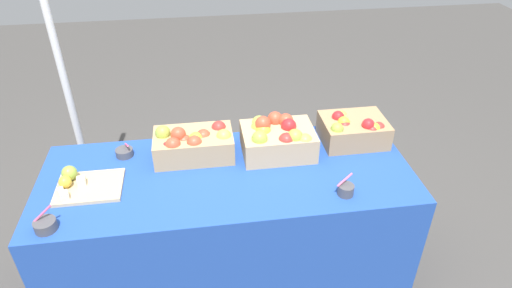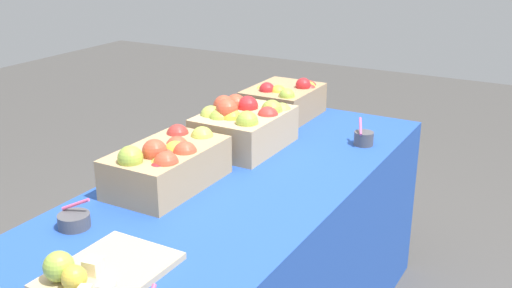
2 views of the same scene
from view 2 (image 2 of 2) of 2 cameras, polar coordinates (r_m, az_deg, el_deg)
table at (r=2.25m, az=-1.63°, el=-12.04°), size 1.90×0.76×0.74m
apple_crate_left at (r=2.74m, az=2.70°, el=4.17°), size 0.35×0.28×0.18m
apple_crate_middle at (r=2.35m, az=-1.15°, el=1.81°), size 0.38×0.28×0.21m
apple_crate_right at (r=2.01m, az=-8.32°, el=-1.83°), size 0.42×0.25×0.19m
cutting_board_front at (r=1.56m, az=-14.95°, el=-11.58°), size 0.31×0.25×0.09m
sample_bowl_near at (r=1.83m, az=-16.80°, el=-6.92°), size 0.09×0.10×0.09m
sample_bowl_far at (r=2.43m, az=10.13°, el=0.55°), size 0.09×0.08×0.10m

